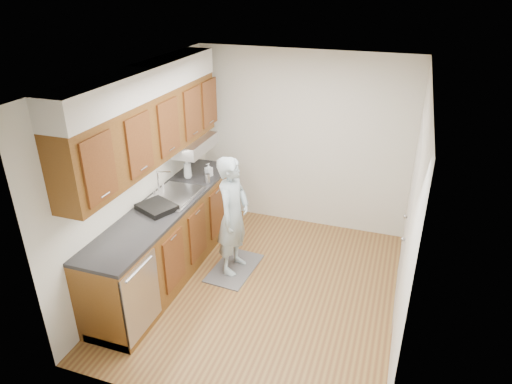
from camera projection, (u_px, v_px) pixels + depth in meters
floor at (263, 289)px, 5.39m from camera, size 3.50×3.50×0.00m
ceiling at (264, 75)px, 4.30m from camera, size 3.50×3.50×0.00m
wall_left at (140, 176)px, 5.28m from camera, size 0.02×3.50×2.50m
wall_right at (411, 216)px, 4.41m from camera, size 0.02×3.50×2.50m
wall_back at (302, 142)px, 6.33m from camera, size 3.00×0.02×2.50m
counter at (169, 236)px, 5.52m from camera, size 0.64×2.80×1.30m
upper_cabinets at (149, 117)px, 4.96m from camera, size 0.47×2.80×1.21m
closet_door at (407, 222)px, 4.76m from camera, size 0.02×1.22×2.05m
floor_mat at (234, 268)px, 5.75m from camera, size 0.54×0.85×0.02m
person at (233, 208)px, 5.38m from camera, size 0.44×0.62×1.69m
soap_bottle_a at (187, 168)px, 5.93m from camera, size 0.12×0.12×0.28m
soap_bottle_b at (209, 170)px, 6.00m from camera, size 0.11×0.11×0.18m
steel_can at (208, 178)px, 5.82m from camera, size 0.09×0.09×0.12m
dish_rack at (157, 207)px, 5.17m from camera, size 0.50×0.47×0.06m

